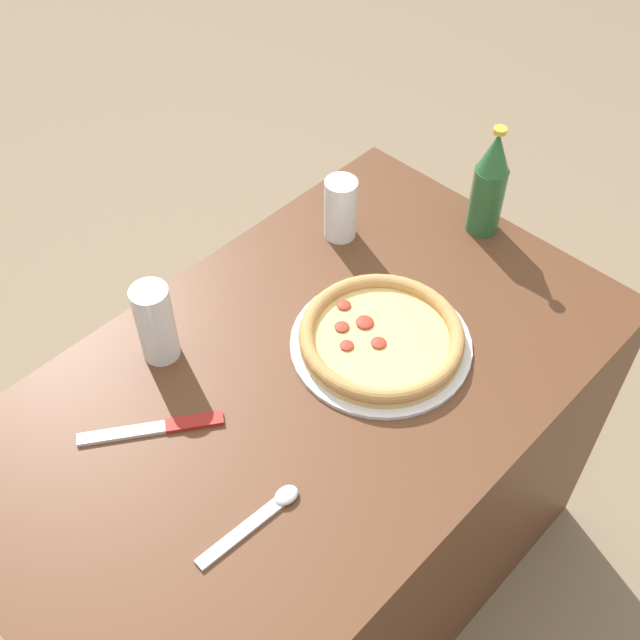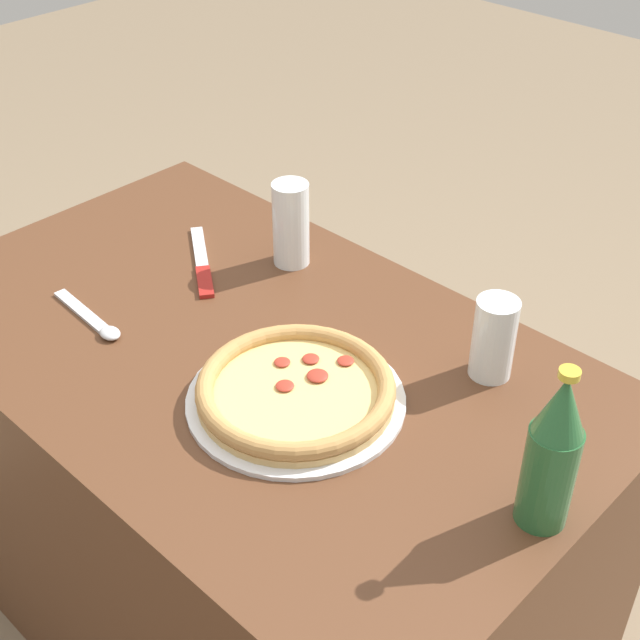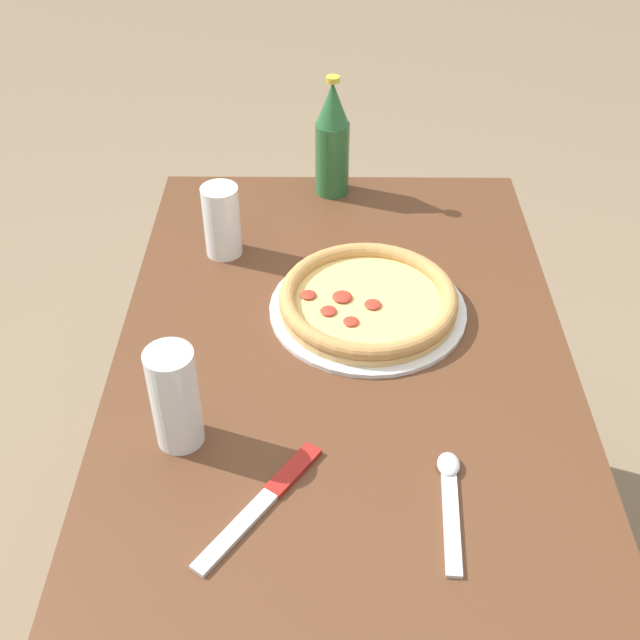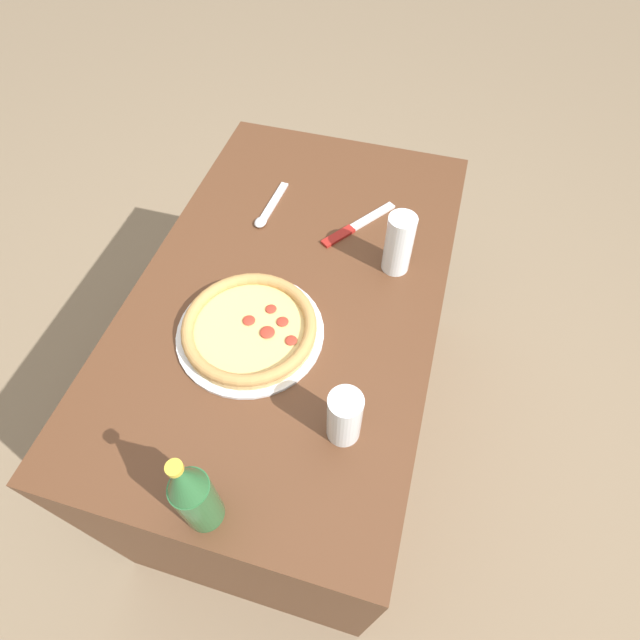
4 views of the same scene
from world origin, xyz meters
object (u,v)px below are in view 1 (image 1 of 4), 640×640
(glass_cola, at_px, (340,212))
(pizza_pepperoni, at_px, (381,338))
(beer_bottle, at_px, (490,183))
(glass_mango_juice, at_px, (156,326))
(knife, at_px, (158,428))
(spoon, at_px, (263,514))

(glass_cola, bearing_deg, pizza_pepperoni, 56.67)
(beer_bottle, bearing_deg, glass_mango_juice, -17.67)
(pizza_pepperoni, height_order, glass_cola, glass_cola)
(glass_mango_juice, distance_m, knife, 0.17)
(pizza_pepperoni, xyz_separation_m, glass_mango_juice, (0.28, -0.27, 0.05))
(spoon, bearing_deg, glass_mango_juice, -104.96)
(beer_bottle, distance_m, spoon, 0.77)
(glass_mango_juice, relative_size, beer_bottle, 0.66)
(pizza_pepperoni, relative_size, glass_mango_juice, 2.06)
(glass_mango_juice, distance_m, beer_bottle, 0.69)
(knife, bearing_deg, beer_bottle, 173.50)
(beer_bottle, bearing_deg, glass_cola, -42.30)
(glass_mango_juice, height_order, glass_cola, glass_mango_juice)
(glass_mango_juice, xyz_separation_m, glass_cola, (-0.44, 0.02, -0.01))
(pizza_pepperoni, distance_m, beer_bottle, 0.39)
(glass_cola, relative_size, spoon, 0.70)
(glass_cola, height_order, beer_bottle, beer_bottle)
(pizza_pepperoni, xyz_separation_m, knife, (0.38, -0.14, -0.02))
(beer_bottle, height_order, knife, beer_bottle)
(knife, relative_size, spoon, 1.10)
(pizza_pepperoni, height_order, spoon, pizza_pepperoni)
(pizza_pepperoni, xyz_separation_m, spoon, (0.37, 0.09, -0.01))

